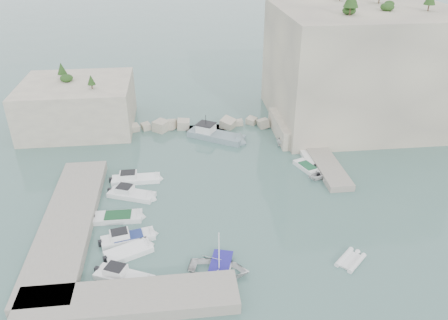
{
  "coord_description": "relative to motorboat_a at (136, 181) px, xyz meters",
  "views": [
    {
      "loc": [
        -5.25,
        -39.07,
        27.69
      ],
      "look_at": [
        0.0,
        6.0,
        3.0
      ],
      "focal_mm": 35.0,
      "sensor_mm": 36.0,
      "label": 1
    }
  ],
  "objects": [
    {
      "name": "quay_west",
      "position": [
        -6.36,
        -8.35,
        0.55
      ],
      "size": [
        5.0,
        24.0,
        1.1
      ],
      "primitive_type": "cube",
      "color": "#9E9689",
      "rests_on": "ground"
    },
    {
      "name": "tender_east_d",
      "position": [
        20.99,
        7.43,
        0.0
      ],
      "size": [
        4.02,
        1.81,
        1.51
      ],
      "primitive_type": "imported",
      "rotation": [
        0.0,
        0.0,
        1.66
      ],
      "color": "white",
      "rests_on": "ground"
    },
    {
      "name": "quay_south",
      "position": [
        0.64,
        -19.85,
        0.55
      ],
      "size": [
        18.0,
        4.0,
        1.1
      ],
      "primitive_type": "cube",
      "color": "#9E9689",
      "rests_on": "ground"
    },
    {
      "name": "motorboat_e",
      "position": [
        0.12,
        -13.43,
        0.0
      ],
      "size": [
        5.2,
        3.81,
        0.7
      ],
      "primitive_type": null,
      "rotation": [
        0.0,
        0.0,
        0.43
      ],
      "color": "white",
      "rests_on": "ground"
    },
    {
      "name": "work_boat",
      "position": [
        10.91,
        10.74,
        0.0
      ],
      "size": [
        9.21,
        7.15,
        2.2
      ],
      "primitive_type": null,
      "rotation": [
        0.0,
        0.0,
        -0.56
      ],
      "color": "slate",
      "rests_on": "ground"
    },
    {
      "name": "motorboat_f",
      "position": [
        -0.02,
        -16.84,
        0.0
      ],
      "size": [
        5.99,
        4.03,
        1.4
      ],
      "primitive_type": null,
      "rotation": [
        0.0,
        0.0,
        -0.44
      ],
      "color": "white",
      "rests_on": "ground"
    },
    {
      "name": "rowboat_mast",
      "position": [
        8.38,
        -16.95,
        2.67
      ],
      "size": [
        0.1,
        0.1,
        4.2
      ],
      "primitive_type": "cylinder",
      "color": "white",
      "rests_on": "rowboat"
    },
    {
      "name": "motorboat_c",
      "position": [
        -1.39,
        -7.68,
        0.0
      ],
      "size": [
        5.49,
        2.08,
        0.7
      ],
      "primitive_type": null,
      "rotation": [
        0.0,
        0.0,
        -0.02
      ],
      "color": "silver",
      "rests_on": "ground"
    },
    {
      "name": "outcrop_west",
      "position": [
        -9.36,
        17.65,
        3.5
      ],
      "size": [
        16.0,
        14.0,
        7.0
      ],
      "primitive_type": "cube",
      "color": "beige",
      "rests_on": "ground"
    },
    {
      "name": "inflatable_dinghy",
      "position": [
        20.66,
        -16.89,
        0.0
      ],
      "size": [
        3.53,
        3.44,
        0.44
      ],
      "primitive_type": null,
      "rotation": [
        0.0,
        0.0,
        0.75
      ],
      "color": "silver",
      "rests_on": "ground"
    },
    {
      "name": "vegetation",
      "position": [
        28.47,
        17.05,
        17.93
      ],
      "size": [
        53.48,
        13.88,
        13.4
      ],
      "color": "#1E4219",
      "rests_on": "ground"
    },
    {
      "name": "ground",
      "position": [
        10.64,
        -7.35,
        0.0
      ],
      "size": [
        400.0,
        400.0,
        0.0
      ],
      "primitive_type": "plane",
      "color": "#496E67",
      "rests_on": "ground"
    },
    {
      "name": "rowboat",
      "position": [
        8.38,
        -16.95,
        0.0
      ],
      "size": [
        6.38,
        5.32,
        1.14
      ],
      "primitive_type": "imported",
      "rotation": [
        0.0,
        0.0,
        1.28
      ],
      "color": "silver",
      "rests_on": "ground"
    },
    {
      "name": "motorboat_a",
      "position": [
        0.0,
        0.0,
        0.0
      ],
      "size": [
        6.38,
        1.96,
        1.4
      ],
      "primitive_type": null,
      "rotation": [
        0.0,
        0.0,
        0.01
      ],
      "color": "white",
      "rests_on": "ground"
    },
    {
      "name": "cliff_terrace",
      "position": [
        23.64,
        10.65,
        1.25
      ],
      "size": [
        8.0,
        10.0,
        2.5
      ],
      "primitive_type": "cube",
      "color": "beige",
      "rests_on": "ground"
    },
    {
      "name": "ledge_east",
      "position": [
        24.14,
        2.65,
        0.4
      ],
      "size": [
        3.0,
        16.0,
        0.8
      ],
      "primitive_type": "cube",
      "color": "#9E9689",
      "rests_on": "ground"
    },
    {
      "name": "cliff_east",
      "position": [
        33.64,
        15.65,
        8.5
      ],
      "size": [
        26.0,
        22.0,
        17.0
      ],
      "primitive_type": "cube",
      "color": "beige",
      "rests_on": "ground"
    },
    {
      "name": "tender_east_b",
      "position": [
        21.54,
        0.41,
        0.0
      ],
      "size": [
        3.08,
        4.8,
        0.7
      ],
      "primitive_type": null,
      "rotation": [
        0.0,
        0.0,
        1.94
      ],
      "color": "white",
      "rests_on": "ground"
    },
    {
      "name": "tender_east_a",
      "position": [
        22.25,
        -2.03,
        0.0
      ],
      "size": [
        3.83,
        3.59,
        1.63
      ],
      "primitive_type": "imported",
      "rotation": [
        0.0,
        0.0,
        1.93
      ],
      "color": "silver",
      "rests_on": "ground"
    },
    {
      "name": "breakwater",
      "position": [
        9.64,
        14.65,
        0.7
      ],
      "size": [
        28.0,
        3.0,
        1.4
      ],
      "primitive_type": "cube",
      "color": "beige",
      "rests_on": "ground"
    },
    {
      "name": "motorboat_b",
      "position": [
        -0.28,
        -3.42,
        0.0
      ],
      "size": [
        6.19,
        3.99,
        1.4
      ],
      "primitive_type": null,
      "rotation": [
        0.0,
        0.0,
        -0.38
      ],
      "color": "white",
      "rests_on": "ground"
    },
    {
      "name": "tender_east_c",
      "position": [
        22.62,
        2.91,
        0.0
      ],
      "size": [
        1.8,
        5.35,
        0.7
      ],
      "primitive_type": null,
      "rotation": [
        0.0,
        0.0,
        1.56
      ],
      "color": "white",
      "rests_on": "ground"
    },
    {
      "name": "motorboat_d",
      "position": [
        -0.08,
        -11.35,
        0.0
      ],
      "size": [
        5.95,
        2.9,
        1.4
      ],
      "primitive_type": null,
      "rotation": [
        0.0,
        0.0,
        0.22
      ],
      "color": "white",
      "rests_on": "ground"
    }
  ]
}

